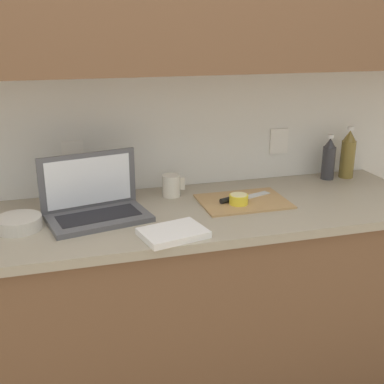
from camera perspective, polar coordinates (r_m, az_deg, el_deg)
The scene contains 11 objects.
wall_back at distance 2.01m, azimuth -5.83°, elevation 17.99°, with size 5.20×0.38×2.60m.
counter_unit at distance 2.10m, azimuth -4.13°, elevation -13.74°, with size 2.27×0.63×0.90m.
laptop at distance 1.87m, azimuth -11.46°, elevation -1.26°, with size 0.41×0.30×0.24m.
cutting_board at distance 2.02m, azimuth 6.10°, elevation -1.11°, with size 0.36×0.26×0.01m, color tan.
knife at distance 2.02m, azimuth 5.34°, elevation -0.71°, with size 0.25×0.11×0.02m.
lemon_half_cut at distance 1.97m, azimuth 5.55°, elevation -0.85°, with size 0.08×0.08×0.04m.
bottle_green_soda at distance 2.38m, azimuth 15.89°, elevation 3.78°, with size 0.06×0.06×0.22m.
bottle_oil_tall at distance 2.43m, azimuth 17.99°, elevation 4.26°, with size 0.07×0.07×0.25m.
measuring_cup at distance 2.07m, azimuth -2.45°, elevation 0.76°, with size 0.10×0.08×0.09m.
bowl_white at distance 1.85m, azimuth -19.84°, elevation -3.48°, with size 0.16×0.16×0.05m.
dish_towel at distance 1.69m, azimuth -2.36°, elevation -4.89°, with size 0.22×0.16×0.02m, color white.
Camera 1 is at (-0.35, -1.73, 1.59)m, focal length 45.00 mm.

